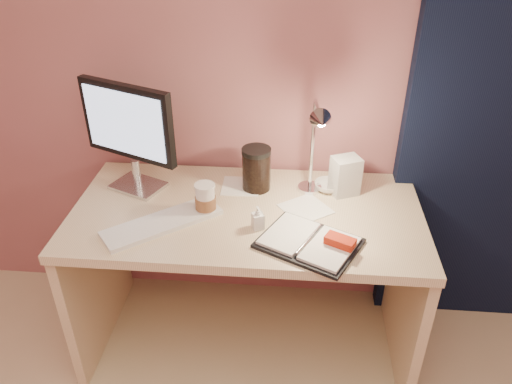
# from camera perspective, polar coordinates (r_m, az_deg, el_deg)

# --- Properties ---
(room) EXTENTS (3.50, 3.50, 3.50)m
(room) POSITION_cam_1_polar(r_m,az_deg,el_deg) (2.22, 25.44, 10.15)
(room) COLOR #C6B28E
(room) RESTS_ON ground
(desk) EXTENTS (1.40, 0.70, 0.73)m
(desk) POSITION_cam_1_polar(r_m,az_deg,el_deg) (2.18, -0.82, -5.98)
(desk) COLOR beige
(desk) RESTS_ON ground
(monitor) EXTENTS (0.41, 0.23, 0.46)m
(monitor) POSITION_cam_1_polar(r_m,az_deg,el_deg) (2.08, -14.20, 7.07)
(monitor) COLOR silver
(monitor) RESTS_ON desk
(keyboard) EXTENTS (0.44, 0.39, 0.02)m
(keyboard) POSITION_cam_1_polar(r_m,az_deg,el_deg) (1.94, -10.63, -3.46)
(keyboard) COLOR silver
(keyboard) RESTS_ON desk
(planner) EXTENTS (0.42, 0.38, 0.05)m
(planner) POSITION_cam_1_polar(r_m,az_deg,el_deg) (1.81, 6.35, -5.72)
(planner) COLOR black
(planner) RESTS_ON desk
(paper_b) EXTENTS (0.16, 0.16, 0.00)m
(paper_b) POSITION_cam_1_polar(r_m,az_deg,el_deg) (2.15, -1.75, 0.67)
(paper_b) COLOR white
(paper_b) RESTS_ON desk
(paper_c) EXTENTS (0.24, 0.24, 0.00)m
(paper_c) POSITION_cam_1_polar(r_m,az_deg,el_deg) (2.01, 5.69, -1.92)
(paper_c) COLOR white
(paper_c) RESTS_ON desk
(coffee_cup) EXTENTS (0.08, 0.08, 0.13)m
(coffee_cup) POSITION_cam_1_polar(r_m,az_deg,el_deg) (1.95, -5.80, -0.92)
(coffee_cup) COLOR silver
(coffee_cup) RESTS_ON desk
(clear_cup) EXTENTS (0.08, 0.08, 0.13)m
(clear_cup) POSITION_cam_1_polar(r_m,az_deg,el_deg) (2.16, 0.74, 2.76)
(clear_cup) COLOR white
(clear_cup) RESTS_ON desk
(bowl) EXTENTS (0.15, 0.15, 0.04)m
(bowl) POSITION_cam_1_polar(r_m,az_deg,el_deg) (2.14, 8.23, 0.66)
(bowl) COLOR silver
(bowl) RESTS_ON desk
(lotion_bottle) EXTENTS (0.06, 0.06, 0.09)m
(lotion_bottle) POSITION_cam_1_polar(r_m,az_deg,el_deg) (1.87, 0.21, -2.95)
(lotion_bottle) COLOR silver
(lotion_bottle) RESTS_ON desk
(dark_jar) EXTENTS (0.12, 0.12, 0.17)m
(dark_jar) POSITION_cam_1_polar(r_m,az_deg,el_deg) (2.10, 0.04, 2.42)
(dark_jar) COLOR black
(dark_jar) RESTS_ON desk
(product_box) EXTENTS (0.14, 0.12, 0.16)m
(product_box) POSITION_cam_1_polar(r_m,az_deg,el_deg) (2.10, 10.16, 1.84)
(product_box) COLOR #BBBAB6
(product_box) RESTS_ON desk
(desk_lamp) EXTENTS (0.11, 0.27, 0.43)m
(desk_lamp) POSITION_cam_1_polar(r_m,az_deg,el_deg) (1.92, 6.23, 5.49)
(desk_lamp) COLOR silver
(desk_lamp) RESTS_ON desk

